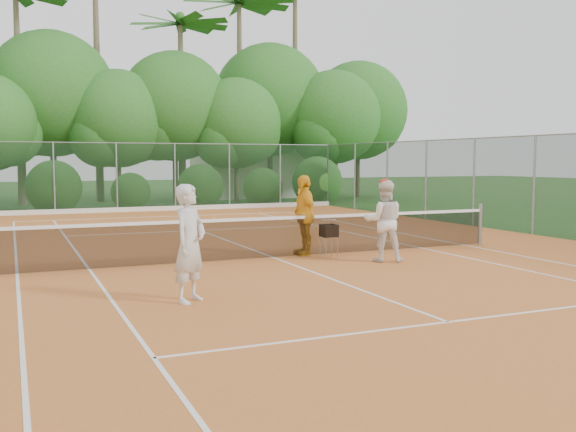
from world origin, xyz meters
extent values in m
plane|color=#244D1B|center=(0.00, 0.00, 0.00)|extent=(120.00, 120.00, 0.00)
cube|color=#C96E2E|center=(0.00, 0.00, 0.01)|extent=(18.00, 36.00, 0.02)
cube|color=beige|center=(9.00, 24.00, 1.50)|extent=(8.00, 5.00, 3.00)
cylinder|color=gray|center=(5.94, 0.00, 0.57)|extent=(0.10, 0.10, 1.10)
cube|color=black|center=(0.00, 0.00, 0.48)|extent=(11.87, 0.03, 0.86)
cube|color=white|center=(0.00, 0.00, 0.95)|extent=(11.87, 0.04, 0.07)
imported|color=silver|center=(-2.97, -3.71, 0.96)|extent=(0.81, 0.80, 1.88)
imported|color=white|center=(2.06, -1.40, 0.93)|extent=(1.09, 0.99, 1.81)
ellipsoid|color=red|center=(2.06, -1.40, 1.79)|extent=(0.22, 0.22, 0.14)
imported|color=yellow|center=(0.84, 0.21, 0.98)|extent=(0.56, 1.15, 1.91)
cylinder|color=gray|center=(1.03, -0.58, 0.26)|extent=(0.02, 0.02, 0.49)
cylinder|color=gray|center=(1.33, -0.28, 0.26)|extent=(0.02, 0.02, 0.49)
cube|color=black|center=(1.18, -0.43, 0.65)|extent=(0.34, 0.34, 0.29)
sphere|color=#B2C92E|center=(0.41, 9.45, 0.05)|extent=(0.07, 0.07, 0.07)
sphere|color=yellow|center=(1.58, 10.08, 0.05)|extent=(0.07, 0.07, 0.07)
sphere|color=gold|center=(2.92, 8.83, 0.05)|extent=(0.07, 0.07, 0.07)
cube|color=white|center=(0.00, 11.88, 0.02)|extent=(11.03, 0.06, 0.01)
cube|color=white|center=(-5.49, 0.00, 0.02)|extent=(0.06, 23.77, 0.01)
cube|color=white|center=(5.49, 0.00, 0.02)|extent=(0.06, 23.77, 0.01)
cube|color=white|center=(-4.11, 0.00, 0.02)|extent=(0.06, 23.77, 0.01)
cube|color=white|center=(4.11, 0.00, 0.02)|extent=(0.06, 23.77, 0.01)
cube|color=white|center=(0.00, 6.40, 0.02)|extent=(8.23, 0.06, 0.01)
cube|color=white|center=(0.00, -6.40, 0.02)|extent=(8.23, 0.06, 0.01)
cube|color=white|center=(0.00, 0.00, 0.02)|extent=(0.06, 12.80, 0.01)
cube|color=#19381E|center=(0.00, 15.00, 1.52)|extent=(18.00, 0.02, 3.00)
cylinder|color=gray|center=(9.00, 15.00, 1.52)|extent=(0.07, 0.07, 3.00)
cylinder|color=gray|center=(9.00, 15.00, 1.52)|extent=(0.07, 0.07, 3.00)
cylinder|color=brown|center=(-3.50, 21.00, 2.25)|extent=(0.31, 0.31, 4.50)
sphere|color=#2B6421|center=(-3.50, 21.00, 5.58)|extent=(6.30, 6.30, 6.30)
cylinder|color=brown|center=(-0.50, 19.50, 1.75)|extent=(0.24, 0.24, 3.50)
sphere|color=#2B6421|center=(-0.50, 19.50, 4.34)|extent=(4.90, 4.90, 4.90)
cylinder|color=brown|center=(2.50, 20.00, 2.05)|extent=(0.28, 0.28, 4.10)
sphere|color=#2B6421|center=(2.50, 20.00, 5.08)|extent=(5.74, 5.74, 5.74)
cylinder|color=brown|center=(5.50, 18.80, 1.70)|extent=(0.23, 0.23, 3.40)
sphere|color=#2B6421|center=(5.50, 18.80, 4.22)|extent=(4.76, 4.76, 4.76)
cylinder|color=brown|center=(8.50, 21.50, 2.33)|extent=(0.32, 0.32, 4.65)
sphere|color=#2B6421|center=(8.50, 21.50, 5.77)|extent=(6.51, 6.51, 6.51)
cylinder|color=brown|center=(11.50, 19.20, 1.90)|extent=(0.26, 0.26, 3.80)
sphere|color=#2B6421|center=(11.50, 19.20, 4.71)|extent=(5.32, 5.32, 5.32)
cylinder|color=brown|center=(14.00, 20.80, 2.12)|extent=(0.29, 0.29, 4.25)
sphere|color=#2B6421|center=(14.00, 20.80, 5.27)|extent=(5.95, 5.95, 5.95)
cone|color=brown|center=(-5.00, 21.00, 5.50)|extent=(0.44, 0.44, 11.00)
cone|color=brown|center=(-1.00, 23.00, 7.50)|extent=(0.44, 0.44, 15.00)
cone|color=brown|center=(3.00, 20.50, 5.00)|extent=(0.44, 0.44, 10.00)
sphere|color=#2B6421|center=(3.00, 20.50, 9.85)|extent=(0.50, 0.50, 0.50)
cone|color=brown|center=(7.00, 22.50, 6.00)|extent=(0.44, 0.44, 12.00)
cone|color=brown|center=(11.00, 23.50, 7.00)|extent=(0.44, 0.44, 14.00)
camera|label=1|loc=(-5.55, -13.57, 2.28)|focal=40.00mm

